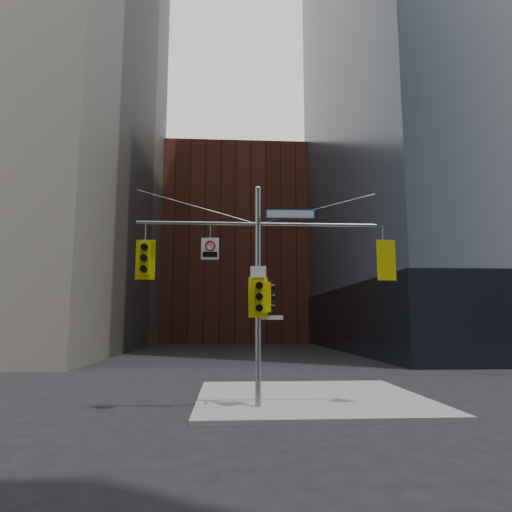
{
  "coord_description": "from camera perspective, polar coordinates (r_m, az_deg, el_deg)",
  "views": [
    {
      "loc": [
        -0.98,
        -12.8,
        2.78
      ],
      "look_at": [
        -0.07,
        2.0,
        4.92
      ],
      "focal_mm": 32.0,
      "sensor_mm": 36.0,
      "label": 1
    }
  ],
  "objects": [
    {
      "name": "regulatory_sign_pole",
      "position": [
        14.78,
        0.29,
        -2.64
      ],
      "size": [
        0.52,
        0.06,
        0.68
      ],
      "rotation": [
        0.0,
        0.0,
        -0.05
      ],
      "color": "silver",
      "rests_on": "ground"
    },
    {
      "name": "street_blade_ew",
      "position": [
        14.87,
        2.0,
        -7.69
      ],
      "size": [
        0.72,
        0.04,
        0.14
      ],
      "rotation": [
        0.0,
        0.0,
        0.01
      ],
      "color": "silver",
      "rests_on": "ground"
    },
    {
      "name": "sidewalk_corner",
      "position": [
        17.28,
        6.75,
        -17.18
      ],
      "size": [
        8.0,
        8.0,
        0.15
      ],
      "primitive_type": "cube",
      "color": "gray",
      "rests_on": "ground"
    },
    {
      "name": "regulatory_sign_arm",
      "position": [
        14.98,
        -5.76,
        1.01
      ],
      "size": [
        0.58,
        0.09,
        0.72
      ],
      "rotation": [
        0.0,
        0.0,
        -0.07
      ],
      "color": "silver",
      "rests_on": "ground"
    },
    {
      "name": "traffic_light_pole_front",
      "position": [
        14.58,
        0.33,
        -5.15
      ],
      "size": [
        0.62,
        0.49,
        1.3
      ],
      "rotation": [
        0.0,
        0.0,
        0.03
      ],
      "color": "#DACA0B",
      "rests_on": "ground"
    },
    {
      "name": "traffic_light_east_arm",
      "position": [
        15.81,
        15.69,
        -0.57
      ],
      "size": [
        0.64,
        0.55,
        1.35
      ],
      "rotation": [
        0.0,
        0.0,
        3.26
      ],
      "color": "#DACA0B",
      "rests_on": "ground"
    },
    {
      "name": "traffic_light_pole_side",
      "position": [
        14.88,
        1.49,
        -5.17
      ],
      "size": [
        0.4,
        0.34,
        0.98
      ],
      "rotation": [
        0.0,
        0.0,
        1.68
      ],
      "color": "#DACA0B",
      "rests_on": "ground"
    },
    {
      "name": "ground",
      "position": [
        13.14,
        0.88,
        -20.44
      ],
      "size": [
        160.0,
        160.0,
        0.0
      ],
      "primitive_type": "plane",
      "color": "black",
      "rests_on": "ground"
    },
    {
      "name": "street_sign_blade",
      "position": [
        15.36,
        4.31,
        5.24
      ],
      "size": [
        1.67,
        0.09,
        0.32
      ],
      "rotation": [
        0.0,
        0.0,
        -0.03
      ],
      "color": "navy",
      "rests_on": "ground"
    },
    {
      "name": "traffic_light_west_arm",
      "position": [
        15.18,
        -13.74,
        -0.34
      ],
      "size": [
        0.63,
        0.51,
        1.31
      ],
      "rotation": [
        0.0,
        0.0,
        0.05
      ],
      "color": "#DACA0B",
      "rests_on": "ground"
    },
    {
      "name": "brick_midrise",
      "position": [
        71.69,
        -2.71,
        0.79
      ],
      "size": [
        26.0,
        20.0,
        28.0
      ],
      "primitive_type": "cube",
      "color": "brown",
      "rests_on": "ground"
    },
    {
      "name": "street_blade_ns",
      "position": [
        15.28,
        0.15,
        -8.4
      ],
      "size": [
        0.09,
        0.83,
        0.17
      ],
      "rotation": [
        0.0,
        0.0,
        -0.07
      ],
      "color": "#145926",
      "rests_on": "ground"
    },
    {
      "name": "signal_assembly",
      "position": [
        14.92,
        0.26,
        -1.92
      ],
      "size": [
        8.0,
        0.8,
        7.3
      ],
      "color": "gray",
      "rests_on": "ground"
    }
  ]
}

